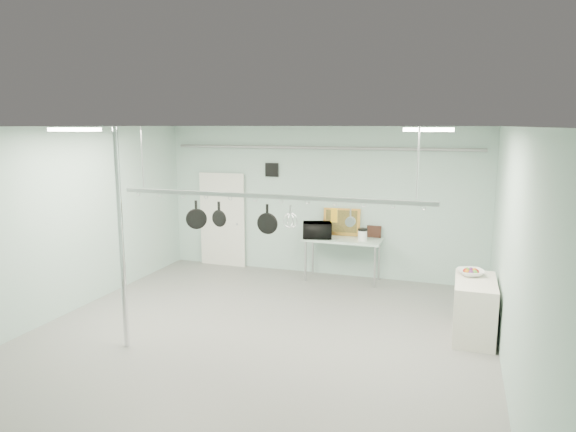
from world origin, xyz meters
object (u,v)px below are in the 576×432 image
(coffee_canister, at_px, (362,236))
(skillet_left, at_px, (196,214))
(pot_rack, at_px, (268,194))
(skillet_right, at_px, (267,219))
(fruit_bowl, at_px, (471,273))
(skillet_mid, at_px, (219,213))
(microwave, at_px, (317,230))
(chrome_pole, at_px, (121,240))
(prep_table, at_px, (343,242))
(side_cabinet, at_px, (474,309))

(coffee_canister, distance_m, skillet_left, 3.88)
(pot_rack, height_order, skillet_right, pot_rack)
(fruit_bowl, distance_m, skillet_mid, 4.02)
(skillet_left, bearing_deg, fruit_bowl, -9.55)
(microwave, relative_size, skillet_right, 1.34)
(chrome_pole, distance_m, skillet_mid, 1.46)
(prep_table, height_order, coffee_canister, coffee_canister)
(side_cabinet, relative_size, skillet_right, 2.70)
(chrome_pole, height_order, prep_table, chrome_pole)
(coffee_canister, bearing_deg, microwave, -177.73)
(pot_rack, relative_size, skillet_mid, 13.26)
(microwave, relative_size, skillet_mid, 1.64)
(fruit_bowl, bearing_deg, prep_table, 141.64)
(prep_table, bearing_deg, skillet_right, -97.11)
(side_cabinet, height_order, skillet_left, skillet_left)
(coffee_canister, distance_m, fruit_bowl, 2.78)
(skillet_left, height_order, skillet_mid, same)
(microwave, height_order, skillet_left, skillet_left)
(fruit_bowl, bearing_deg, chrome_pole, -154.87)
(coffee_canister, height_order, skillet_right, skillet_right)
(pot_rack, bearing_deg, skillet_left, 180.00)
(skillet_left, bearing_deg, pot_rack, -27.84)
(prep_table, xyz_separation_m, skillet_left, (-1.58, -3.30, 1.03))
(side_cabinet, xyz_separation_m, skillet_right, (-2.96, -1.10, 1.41))
(pot_rack, relative_size, microwave, 8.09)
(microwave, relative_size, skillet_left, 1.36)
(side_cabinet, relative_size, fruit_bowl, 3.07)
(chrome_pole, relative_size, prep_table, 2.00)
(pot_rack, xyz_separation_m, skillet_left, (-1.18, 0.00, -0.36))
(skillet_right, bearing_deg, coffee_canister, 74.47)
(microwave, distance_m, skillet_left, 3.45)
(prep_table, bearing_deg, pot_rack, -96.91)
(skillet_mid, height_order, skillet_right, same)
(chrome_pole, relative_size, side_cabinet, 2.67)
(chrome_pole, xyz_separation_m, fruit_bowl, (4.78, 2.24, -0.65))
(pot_rack, height_order, fruit_bowl, pot_rack)
(fruit_bowl, xyz_separation_m, skillet_mid, (-3.67, -1.34, 0.96))
(fruit_bowl, bearing_deg, skillet_mid, -159.93)
(pot_rack, distance_m, skillet_right, 0.37)
(coffee_canister, relative_size, fruit_bowl, 0.54)
(chrome_pole, relative_size, coffee_canister, 15.01)
(fruit_bowl, xyz_separation_m, skillet_left, (-4.06, -1.34, 0.92))
(pot_rack, relative_size, fruit_bowl, 12.26)
(microwave, height_order, coffee_canister, microwave)
(side_cabinet, bearing_deg, pot_rack, -159.55)
(prep_table, bearing_deg, microwave, -166.97)
(pot_rack, xyz_separation_m, skillet_mid, (-0.79, 0.00, -0.33))
(prep_table, relative_size, coffee_canister, 7.50)
(coffee_canister, bearing_deg, prep_table, 168.96)
(pot_rack, xyz_separation_m, coffee_canister, (0.82, 3.22, -1.22))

